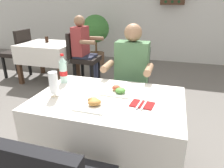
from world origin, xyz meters
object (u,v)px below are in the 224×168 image
(beer_glass_left, at_px, (54,84))
(background_chair_left, at_px, (18,51))
(plate_far_diner, at_px, (118,90))
(napkin_cutlery_set, at_px, (142,104))
(background_patron, at_px, (84,47))
(background_table_tumbler, at_px, (47,39))
(background_chair_right, at_px, (82,55))
(potted_plant_corner, at_px, (96,33))
(cola_bottle_primary, at_px, (63,70))
(background_dining_table, at_px, (48,53))
(chair_far_diner_seat, at_px, (129,84))
(plate_near_camera, at_px, (93,103))
(main_dining_table, at_px, (109,116))
(seated_diner_far, at_px, (131,75))

(beer_glass_left, height_order, background_chair_left, background_chair_left)
(plate_far_diner, xyz_separation_m, napkin_cutlery_set, (0.24, -0.18, -0.01))
(background_patron, height_order, background_table_tumbler, background_patron)
(background_chair_right, relative_size, potted_plant_corner, 0.81)
(cola_bottle_primary, distance_m, background_chair_left, 2.68)
(napkin_cutlery_set, relative_size, background_table_tumbler, 1.77)
(napkin_cutlery_set, height_order, background_dining_table, napkin_cutlery_set)
(plate_far_diner, distance_m, background_chair_left, 3.16)
(beer_glass_left, distance_m, background_table_tumbler, 2.61)
(potted_plant_corner, bearing_deg, background_chair_right, -79.69)
(background_dining_table, height_order, background_chair_right, background_chair_right)
(chair_far_diner_seat, xyz_separation_m, background_table_tumbler, (-1.90, 1.24, 0.24))
(beer_glass_left, height_order, background_chair_right, background_chair_right)
(background_dining_table, distance_m, potted_plant_corner, 1.49)
(chair_far_diner_seat, height_order, background_dining_table, chair_far_diner_seat)
(plate_near_camera, xyz_separation_m, background_table_tumbler, (-1.84, 2.20, 0.03))
(main_dining_table, bearing_deg, napkin_cutlery_set, -10.01)
(background_table_tumbler, bearing_deg, napkin_cutlery_set, -43.66)
(chair_far_diner_seat, xyz_separation_m, beer_glass_left, (-0.42, -0.91, 0.30))
(potted_plant_corner, bearing_deg, chair_far_diner_seat, -61.37)
(background_dining_table, distance_m, background_patron, 0.76)
(main_dining_table, xyz_separation_m, cola_bottle_primary, (-0.52, 0.21, 0.29))
(background_chair_right, distance_m, background_patron, 0.16)
(plate_far_diner, relative_size, napkin_cutlery_set, 1.28)
(seated_diner_far, bearing_deg, chair_far_diner_seat, 109.69)
(seated_diner_far, height_order, plate_near_camera, seated_diner_far)
(chair_far_diner_seat, bearing_deg, plate_near_camera, -93.87)
(background_table_tumbler, bearing_deg, background_chair_right, -6.89)
(chair_far_diner_seat, xyz_separation_m, cola_bottle_primary, (-0.52, -0.59, 0.31))
(background_patron, distance_m, potted_plant_corner, 1.44)
(main_dining_table, height_order, cola_bottle_primary, cola_bottle_primary)
(main_dining_table, relative_size, background_chair_left, 1.23)
(plate_near_camera, bearing_deg, background_dining_table, 129.99)
(cola_bottle_primary, distance_m, background_patron, 1.83)
(chair_far_diner_seat, distance_m, cola_bottle_primary, 0.84)
(chair_far_diner_seat, height_order, napkin_cutlery_set, chair_far_diner_seat)
(cola_bottle_primary, distance_m, potted_plant_corner, 3.26)
(cola_bottle_primary, bearing_deg, plate_far_diner, -8.36)
(background_chair_right, bearing_deg, beer_glass_left, -70.86)
(chair_far_diner_seat, xyz_separation_m, plate_near_camera, (-0.07, -0.96, 0.21))
(background_table_tumbler, bearing_deg, background_chair_left, -171.66)
(plate_far_diner, xyz_separation_m, beer_glass_left, (-0.47, -0.24, 0.09))
(potted_plant_corner, bearing_deg, background_patron, -77.77)
(napkin_cutlery_set, bearing_deg, seated_diner_far, 108.29)
(plate_far_diner, distance_m, background_dining_table, 2.62)
(beer_glass_left, xyz_separation_m, background_table_tumbler, (-1.48, 2.15, -0.06))
(background_dining_table, xyz_separation_m, potted_plant_corner, (0.44, 1.40, 0.21))
(cola_bottle_primary, xyz_separation_m, background_dining_table, (-1.32, 1.73, -0.30))
(background_chair_right, distance_m, background_table_tumbler, 0.81)
(plate_near_camera, height_order, background_chair_left, background_chair_left)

